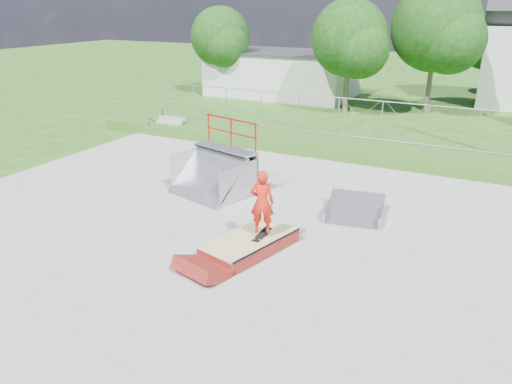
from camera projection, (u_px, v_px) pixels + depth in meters
ground at (224, 230)px, 14.88m from camera, size 120.00×120.00×0.00m
concrete_pad at (224, 229)px, 14.87m from camera, size 20.00×16.00×0.04m
grass_berm at (330, 146)px, 22.70m from camera, size 24.00×3.00×0.50m
grind_box at (250, 244)px, 13.56m from camera, size 1.97×2.98×0.41m
quarter_pipe at (211, 160)px, 17.25m from camera, size 3.02×2.74×2.54m
flat_bank_ramp at (355, 210)px, 15.68m from camera, size 2.00×2.09×0.53m
skateboard at (262, 235)px, 13.56m from camera, size 0.26×0.80×0.13m
skater at (262, 205)px, 13.24m from camera, size 0.75×0.61×1.76m
concrete_stairs at (167, 126)px, 25.59m from camera, size 1.50×1.60×0.80m
chain_link_fence at (338, 117)px, 23.12m from camera, size 20.00×0.06×1.80m
utility_building_flat at (283, 74)px, 36.05m from camera, size 10.00×6.00×3.00m
tree_left_near at (352, 41)px, 28.95m from camera, size 4.76×4.48×6.65m
tree_center at (441, 31)px, 28.45m from camera, size 5.44×5.12×7.60m
tree_left_far at (222, 39)px, 35.00m from camera, size 4.42×4.16×6.18m
tree_back_mid at (492, 44)px, 34.55m from camera, size 4.08×3.84×5.70m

